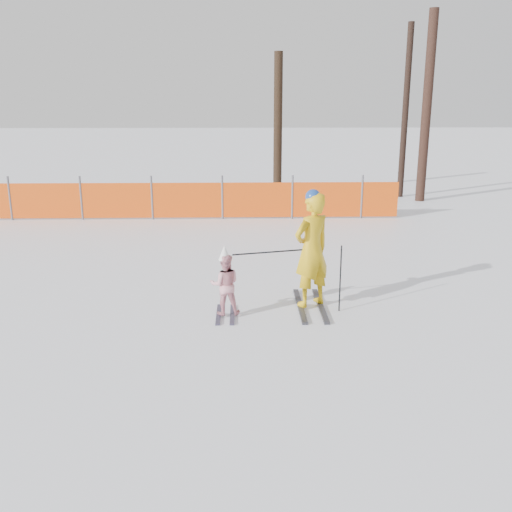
{
  "coord_description": "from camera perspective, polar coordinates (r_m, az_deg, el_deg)",
  "views": [
    {
      "loc": [
        -0.22,
        -8.0,
        3.36
      ],
      "look_at": [
        0.0,
        0.5,
        1.0
      ],
      "focal_mm": 40.0,
      "sensor_mm": 36.0,
      "label": 1
    }
  ],
  "objects": [
    {
      "name": "ski_poles",
      "position": [
        9.15,
        4.76,
        -0.9
      ],
      "size": [
        1.75,
        0.31,
        1.1
      ],
      "color": "black",
      "rests_on": "ground"
    },
    {
      "name": "child",
      "position": [
        9.02,
        -3.12,
        -2.78
      ],
      "size": [
        0.5,
        0.86,
        1.17
      ],
      "color": "black",
      "rests_on": "ground"
    },
    {
      "name": "adult",
      "position": [
        9.29,
        5.59,
        0.63
      ],
      "size": [
        0.82,
        1.58,
        1.97
      ],
      "color": "black",
      "rests_on": "ground"
    },
    {
      "name": "ground",
      "position": [
        8.68,
        0.08,
        -7.26
      ],
      "size": [
        120.0,
        120.0,
        0.0
      ],
      "primitive_type": "plane",
      "color": "white",
      "rests_on": "ground"
    },
    {
      "name": "safety_fence",
      "position": [
        16.86,
        -15.49,
        5.38
      ],
      "size": [
        17.07,
        0.06,
        1.25
      ],
      "color": "#595960",
      "rests_on": "ground"
    },
    {
      "name": "tree_trunks",
      "position": [
        20.08,
        11.25,
        13.64
      ],
      "size": [
        5.07,
        1.59,
        6.07
      ],
      "color": "#311D15",
      "rests_on": "ground"
    }
  ]
}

